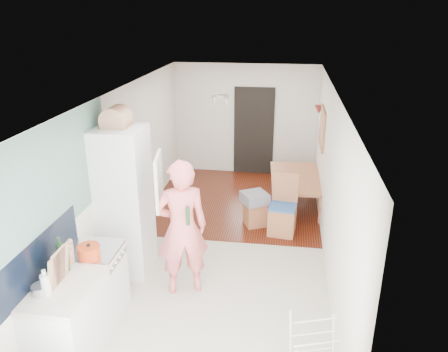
% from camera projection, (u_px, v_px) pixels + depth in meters
% --- Properties ---
extents(room_shell, '(3.20, 7.00, 2.50)m').
position_uv_depth(room_shell, '(222.00, 176.00, 6.59)').
color(room_shell, beige).
rests_on(room_shell, ground).
extents(floor, '(3.20, 7.00, 0.01)m').
position_uv_depth(floor, '(222.00, 248.00, 7.04)').
color(floor, '#BCB2A0').
rests_on(floor, ground).
extents(wood_floor_overlay, '(3.20, 3.30, 0.01)m').
position_uv_depth(wood_floor_overlay, '(236.00, 200.00, 8.75)').
color(wood_floor_overlay, '#542714').
rests_on(wood_floor_overlay, room_shell).
extents(sage_wall_panel, '(0.02, 3.00, 1.30)m').
position_uv_depth(sage_wall_panel, '(51.00, 182.00, 4.74)').
color(sage_wall_panel, slate).
rests_on(sage_wall_panel, room_shell).
extents(tile_splashback, '(0.02, 1.90, 0.50)m').
position_uv_depth(tile_splashback, '(33.00, 265.00, 4.49)').
color(tile_splashback, black).
rests_on(tile_splashback, room_shell).
extents(doorway_recess, '(0.90, 0.04, 2.00)m').
position_uv_depth(doorway_recess, '(254.00, 131.00, 9.86)').
color(doorway_recess, black).
rests_on(doorway_recess, room_shell).
extents(base_cabinet, '(0.60, 0.90, 0.86)m').
position_uv_depth(base_cabinet, '(69.00, 324.00, 4.71)').
color(base_cabinet, silver).
rests_on(base_cabinet, room_shell).
extents(worktop, '(0.62, 0.92, 0.06)m').
position_uv_depth(worktop, '(63.00, 289.00, 4.55)').
color(worktop, beige).
rests_on(worktop, room_shell).
extents(range_cooker, '(0.60, 0.60, 0.88)m').
position_uv_depth(range_cooker, '(97.00, 283.00, 5.40)').
color(range_cooker, silver).
rests_on(range_cooker, room_shell).
extents(cooker_top, '(0.60, 0.60, 0.04)m').
position_uv_depth(cooker_top, '(93.00, 251.00, 5.23)').
color(cooker_top, silver).
rests_on(cooker_top, room_shell).
extents(fridge_housing, '(0.66, 0.66, 2.15)m').
position_uv_depth(fridge_housing, '(124.00, 202.00, 6.11)').
color(fridge_housing, silver).
rests_on(fridge_housing, room_shell).
extents(fridge_door, '(0.14, 0.56, 0.70)m').
position_uv_depth(fridge_door, '(159.00, 181.00, 5.58)').
color(fridge_door, silver).
rests_on(fridge_door, room_shell).
extents(fridge_interior, '(0.02, 0.52, 0.66)m').
position_uv_depth(fridge_interior, '(143.00, 172.00, 5.89)').
color(fridge_interior, white).
rests_on(fridge_interior, room_shell).
extents(pinboard, '(0.03, 0.90, 0.70)m').
position_uv_depth(pinboard, '(322.00, 128.00, 8.02)').
color(pinboard, tan).
rests_on(pinboard, room_shell).
extents(pinboard_frame, '(0.00, 0.94, 0.74)m').
position_uv_depth(pinboard_frame, '(322.00, 128.00, 8.02)').
color(pinboard_frame, '#AF6949').
rests_on(pinboard_frame, room_shell).
extents(wall_sconce, '(0.18, 0.18, 0.16)m').
position_uv_depth(wall_sconce, '(319.00, 110.00, 8.55)').
color(wall_sconce, maroon).
rests_on(wall_sconce, room_shell).
extents(person, '(0.95, 0.79, 2.23)m').
position_uv_depth(person, '(181.00, 217.00, 5.61)').
color(person, '#F7716F').
rests_on(person, floor).
extents(dining_table, '(0.89, 1.49, 0.51)m').
position_uv_depth(dining_table, '(297.00, 193.00, 8.47)').
color(dining_table, '#AF6949').
rests_on(dining_table, floor).
extents(dining_chair, '(0.49, 0.49, 1.04)m').
position_uv_depth(dining_chair, '(283.00, 206.00, 7.31)').
color(dining_chair, '#AF6949').
rests_on(dining_chair, floor).
extents(stool, '(0.45, 0.45, 0.44)m').
position_uv_depth(stool, '(255.00, 214.00, 7.70)').
color(stool, '#AF6949').
rests_on(stool, floor).
extents(grey_drape, '(0.56, 0.56, 0.18)m').
position_uv_depth(grey_drape, '(255.00, 198.00, 7.57)').
color(grey_drape, slate).
rests_on(grey_drape, stool).
extents(bread_bin, '(0.37, 0.36, 0.20)m').
position_uv_depth(bread_bin, '(116.00, 119.00, 5.74)').
color(bread_bin, tan).
rests_on(bread_bin, fridge_housing).
extents(red_casserole, '(0.27, 0.27, 0.15)m').
position_uv_depth(red_casserole, '(89.00, 252.00, 5.02)').
color(red_casserole, red).
rests_on(red_casserole, cooker_top).
extents(steel_pan, '(0.22, 0.22, 0.09)m').
position_uv_depth(steel_pan, '(41.00, 289.00, 4.41)').
color(steel_pan, silver).
rests_on(steel_pan, worktop).
extents(held_bottle, '(0.05, 0.05, 0.25)m').
position_uv_depth(held_bottle, '(188.00, 216.00, 5.39)').
color(held_bottle, '#1E4421').
rests_on(held_bottle, person).
extents(bottle_a, '(0.09, 0.09, 0.32)m').
position_uv_depth(bottle_a, '(61.00, 256.00, 4.78)').
color(bottle_a, '#1E4421').
rests_on(bottle_a, worktop).
extents(bottle_b, '(0.06, 0.06, 0.26)m').
position_uv_depth(bottle_b, '(66.00, 260.00, 4.77)').
color(bottle_b, '#1E4421').
rests_on(bottle_b, worktop).
extents(bottle_c, '(0.11, 0.11, 0.23)m').
position_uv_depth(bottle_c, '(46.00, 285.00, 4.36)').
color(bottle_c, silver).
rests_on(bottle_c, worktop).
extents(pepper_mill_front, '(0.07, 0.07, 0.23)m').
position_uv_depth(pepper_mill_front, '(71.00, 253.00, 4.94)').
color(pepper_mill_front, tan).
rests_on(pepper_mill_front, worktop).
extents(pepper_mill_back, '(0.06, 0.06, 0.20)m').
position_uv_depth(pepper_mill_back, '(70.00, 256.00, 4.90)').
color(pepper_mill_back, tan).
rests_on(pepper_mill_back, worktop).
extents(chopping_boards, '(0.10, 0.31, 0.42)m').
position_uv_depth(chopping_boards, '(58.00, 268.00, 4.49)').
color(chopping_boards, tan).
rests_on(chopping_boards, worktop).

